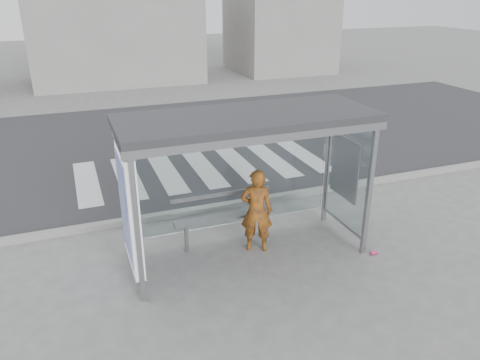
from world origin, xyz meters
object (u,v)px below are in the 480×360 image
at_px(bus_shelter, 225,153).
at_px(person, 257,211).
at_px(soda_can, 374,253).
at_px(bench, 224,216).

distance_m(bus_shelter, person, 1.33).
xyz_separation_m(person, soda_can, (1.93, -0.94, -0.76)).
bearing_deg(bus_shelter, person, 4.17).
relative_size(bus_shelter, soda_can, 32.25).
distance_m(bus_shelter, bench, 1.47).
bearing_deg(bench, person, -39.23).
height_order(bench, soda_can, bench).
xyz_separation_m(bus_shelter, person, (0.59, 0.04, -1.19)).
bearing_deg(bus_shelter, soda_can, -19.52).
distance_m(person, bench, 0.65).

